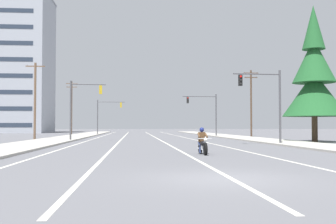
% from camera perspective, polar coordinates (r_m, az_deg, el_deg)
% --- Properties ---
extents(ground_plane, '(400.00, 400.00, 0.00)m').
position_cam_1_polar(ground_plane, '(12.15, 7.55, -9.20)').
color(ground_plane, '#5B5B60').
extents(lane_stripe_center, '(0.16, 100.00, 0.01)m').
position_cam_1_polar(lane_stripe_center, '(56.87, -1.86, -3.52)').
color(lane_stripe_center, beige).
rests_on(lane_stripe_center, ground).
extents(lane_stripe_left, '(0.16, 100.00, 0.01)m').
position_cam_1_polar(lane_stripe_left, '(56.82, -6.21, -3.51)').
color(lane_stripe_left, beige).
rests_on(lane_stripe_left, ground).
extents(lane_stripe_right, '(0.16, 100.00, 0.01)m').
position_cam_1_polar(lane_stripe_right, '(57.19, 2.05, -3.51)').
color(lane_stripe_right, beige).
rests_on(lane_stripe_right, ground).
extents(lane_stripe_far_left, '(0.16, 100.00, 0.01)m').
position_cam_1_polar(lane_stripe_far_left, '(57.01, -9.59, -3.48)').
color(lane_stripe_far_left, beige).
rests_on(lane_stripe_far_left, ground).
extents(sidewalk_kerb_right, '(4.40, 110.00, 0.14)m').
position_cam_1_polar(sidewalk_kerb_right, '(53.51, 9.84, -3.51)').
color(sidewalk_kerb_right, '#ADA89E').
rests_on(sidewalk_kerb_right, ground).
extents(sidewalk_kerb_left, '(4.40, 110.00, 0.14)m').
position_cam_1_polar(sidewalk_kerb_left, '(52.46, -13.84, -3.52)').
color(sidewalk_kerb_left, '#ADA89E').
rests_on(sidewalk_kerb_left, ground).
extents(motorcycle_with_rider, '(0.70, 2.19, 1.46)m').
position_cam_1_polar(motorcycle_with_rider, '(22.38, 4.83, -4.39)').
color(motorcycle_with_rider, black).
rests_on(motorcycle_with_rider, ground).
extents(traffic_signal_near_right, '(4.09, 0.50, 6.20)m').
position_cam_1_polar(traffic_signal_near_right, '(34.91, 13.63, 2.21)').
color(traffic_signal_near_right, '#47474C').
rests_on(traffic_signal_near_right, ground).
extents(traffic_signal_near_left, '(3.65, 0.47, 6.20)m').
position_cam_1_polar(traffic_signal_near_left, '(43.07, -12.09, 1.38)').
color(traffic_signal_near_left, '#47474C').
rests_on(traffic_signal_near_left, ground).
extents(traffic_signal_mid_right, '(5.04, 0.50, 6.20)m').
position_cam_1_polar(traffic_signal_mid_right, '(59.81, 5.38, 0.50)').
color(traffic_signal_mid_right, '#47474C').
rests_on(traffic_signal_mid_right, ground).
extents(traffic_signal_mid_left, '(4.95, 0.37, 6.20)m').
position_cam_1_polar(traffic_signal_mid_left, '(73.64, -8.70, 0.05)').
color(traffic_signal_mid_left, '#47474C').
rests_on(traffic_signal_mid_left, ground).
extents(utility_pole_left_near, '(2.20, 0.26, 8.86)m').
position_cam_1_polar(utility_pole_left_near, '(49.63, -18.06, 1.72)').
color(utility_pole_left_near, brown).
rests_on(utility_pole_left_near, ground).
extents(utility_pole_right_far, '(2.19, 0.26, 9.68)m').
position_cam_1_polar(utility_pole_right_far, '(60.74, 11.52, 1.52)').
color(utility_pole_right_far, '#4C3828').
rests_on(utility_pole_right_far, ground).
extents(utility_pole_left_far, '(2.16, 0.26, 9.90)m').
position_cam_1_polar(utility_pole_left_far, '(78.63, -13.29, 0.83)').
color(utility_pole_left_far, brown).
rests_on(utility_pole_left_far, ground).
extents(conifer_tree_right_verge_near, '(6.05, 6.05, 13.31)m').
position_cam_1_polar(conifer_tree_right_verge_near, '(42.05, 19.70, 4.37)').
color(conifer_tree_right_verge_near, '#423023').
rests_on(conifer_tree_right_verge_near, ground).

